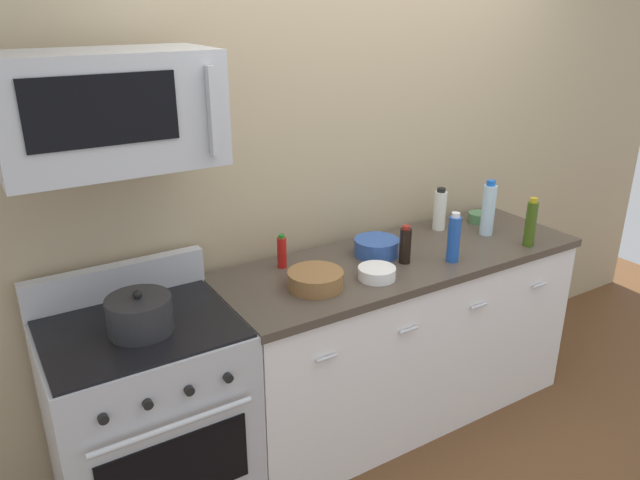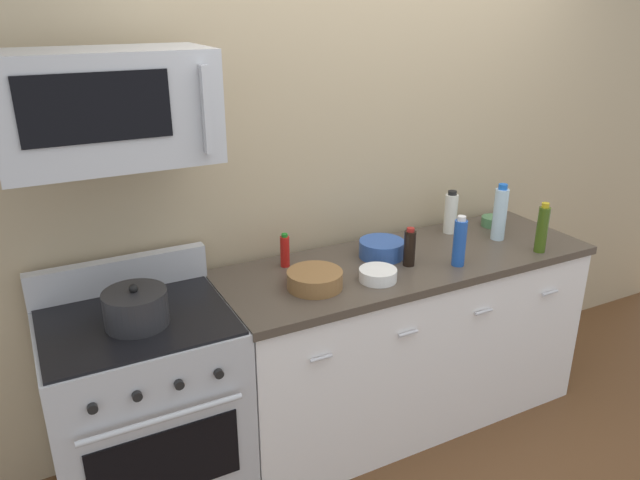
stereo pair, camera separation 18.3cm
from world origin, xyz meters
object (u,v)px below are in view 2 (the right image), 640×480
bottle_soy_sauce_dark (410,248)px  bottle_water_clear (500,213)px  bowl_blue_mixing (382,248)px  microwave (106,107)px  bottle_hot_sauce_red (285,251)px  bottle_olive_oil (542,229)px  range_oven (147,411)px  bottle_soda_blue (460,242)px  bowl_white_ceramic (378,274)px  bowl_green_glaze (493,221)px  bottle_vinegar_white (451,213)px  stockpot (136,308)px  bowl_wooden_salad (315,279)px

bottle_soy_sauce_dark → bottle_water_clear: 0.62m
bowl_blue_mixing → microwave: bearing=-178.4°
bottle_hot_sauce_red → bottle_olive_oil: 1.29m
bottle_soy_sauce_dark → microwave: bearing=174.9°
range_oven → bottle_soy_sauce_dark: 1.39m
bottle_water_clear → bottle_soda_blue: bottle_water_clear is taller
bottle_olive_oil → bottle_soda_blue: bottle_olive_oil is taller
bottle_olive_oil → range_oven: bearing=173.2°
bowl_blue_mixing → range_oven: bearing=-176.3°
microwave → bowl_white_ceramic: 1.34m
bottle_soy_sauce_dark → bowl_green_glaze: size_ratio=1.51×
bottle_vinegar_white → bottle_soda_blue: bottle_soda_blue is taller
microwave → bottle_soy_sauce_dark: microwave is taller
bottle_water_clear → bowl_blue_mixing: size_ratio=1.36×
bottle_hot_sauce_red → bowl_white_ceramic: bottle_hot_sauce_red is taller
bottle_olive_oil → bowl_green_glaze: size_ratio=2.05×
bottle_hot_sauce_red → stockpot: bearing=-161.8°
bottle_soda_blue → bowl_wooden_salad: 0.73m
bottle_hot_sauce_red → microwave: bearing=-168.8°
bottle_hot_sauce_red → bowl_white_ceramic: (0.31, -0.34, -0.05)m
bottle_water_clear → stockpot: bearing=-178.5°
range_oven → bowl_blue_mixing: (1.22, 0.08, 0.50)m
bottle_hot_sauce_red → bowl_green_glaze: bearing=-1.4°
bowl_wooden_salad → bottle_water_clear: bearing=3.9°
bottle_olive_oil → bowl_wooden_salad: (-1.20, 0.16, -0.08)m
bottle_soy_sauce_dark → stockpot: bottle_soy_sauce_dark is taller
bottle_water_clear → bowl_wooden_salad: size_ratio=1.22×
bottle_soda_blue → bowl_blue_mixing: (-0.27, 0.26, -0.07)m
bottle_hot_sauce_red → bowl_wooden_salad: bearing=-85.6°
bowl_white_ceramic → bottle_olive_oil: bearing=-5.6°
bottle_soy_sauce_dark → bowl_wooden_salad: bearing=-178.9°
bottle_vinegar_white → bottle_soy_sauce_dark: bearing=-150.1°
bottle_hot_sauce_red → bottle_water_clear: bottle_water_clear is taller
stockpot → bowl_blue_mixing: bearing=6.2°
bottle_hot_sauce_red → bottle_vinegar_white: bearing=-0.0°
bottle_soy_sauce_dark → bottle_olive_oil: bottle_olive_oil is taller
microwave → bottle_water_clear: bearing=-1.4°
bottle_olive_oil → bowl_white_ceramic: bearing=174.4°
bowl_wooden_salad → stockpot: stockpot is taller
bowl_blue_mixing → stockpot: 1.22m
bottle_olive_oil → bowl_green_glaze: 0.41m
bottle_hot_sauce_red → bottle_olive_oil: bottle_olive_oil is taller
bottle_soy_sauce_dark → bottle_vinegar_white: 0.52m
microwave → bowl_white_ceramic: size_ratio=4.31×
bowl_blue_mixing → bowl_green_glaze: size_ratio=1.77×
bottle_hot_sauce_red → bottle_vinegar_white: size_ratio=0.70×
bowl_white_ceramic → stockpot: bearing=175.0°
bottle_vinegar_white → bottle_water_clear: bearing=-49.7°
microwave → bowl_green_glaze: size_ratio=5.92×
microwave → bowl_green_glaze: bearing=3.3°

